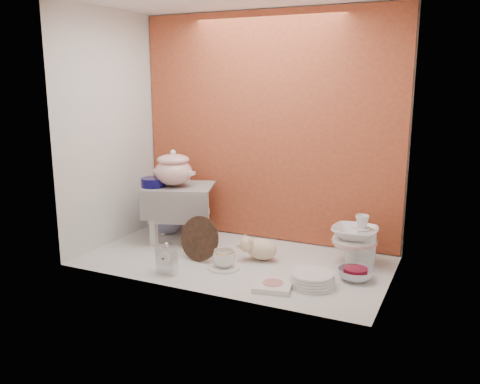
# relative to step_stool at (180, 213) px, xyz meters

# --- Properties ---
(ground) EXTENTS (1.80, 1.80, 0.00)m
(ground) POSITION_rel_step_stool_xyz_m (0.50, -0.19, -0.19)
(ground) COLOR silver
(ground) RESTS_ON ground
(niche_shell) EXTENTS (1.86, 1.03, 1.53)m
(niche_shell) POSITION_rel_step_stool_xyz_m (0.50, -0.01, 0.74)
(niche_shell) COLOR #A8552A
(niche_shell) RESTS_ON ground
(step_stool) EXTENTS (0.54, 0.50, 0.38)m
(step_stool) POSITION_rel_step_stool_xyz_m (0.00, 0.00, 0.00)
(step_stool) COLOR silver
(step_stool) RESTS_ON ground
(soup_tureen) EXTENTS (0.35, 0.35, 0.24)m
(soup_tureen) POSITION_rel_step_stool_xyz_m (-0.02, -0.04, 0.31)
(soup_tureen) COLOR white
(soup_tureen) RESTS_ON step_stool
(cobalt_bowl) EXTENTS (0.17, 0.17, 0.06)m
(cobalt_bowl) POSITION_rel_step_stool_xyz_m (-0.13, -0.10, 0.22)
(cobalt_bowl) COLOR #0C0947
(cobalt_bowl) RESTS_ON step_stool
(floral_platter) EXTENTS (0.44, 0.15, 0.44)m
(floral_platter) POSITION_rel_step_stool_xyz_m (-0.17, 0.19, 0.03)
(floral_platter) COLOR white
(floral_platter) RESTS_ON ground
(blue_white_vase) EXTENTS (0.32, 0.32, 0.27)m
(blue_white_vase) POSITION_rel_step_stool_xyz_m (-0.19, 0.13, -0.06)
(blue_white_vase) COLOR white
(blue_white_vase) RESTS_ON ground
(lacquer_tray) EXTENTS (0.28, 0.12, 0.27)m
(lacquer_tray) POSITION_rel_step_stool_xyz_m (0.30, -0.27, -0.06)
(lacquer_tray) COLOR black
(lacquer_tray) RESTS_ON ground
(mantel_clock) EXTENTS (0.13, 0.05, 0.18)m
(mantel_clock) POSITION_rel_step_stool_xyz_m (0.25, -0.55, -0.10)
(mantel_clock) COLOR silver
(mantel_clock) RESTS_ON ground
(plush_pig) EXTENTS (0.26, 0.20, 0.14)m
(plush_pig) POSITION_rel_step_stool_xyz_m (0.64, -0.12, -0.12)
(plush_pig) COLOR beige
(plush_pig) RESTS_ON ground
(teacup_saucer) EXTENTS (0.18, 0.18, 0.01)m
(teacup_saucer) POSITION_rel_step_stool_xyz_m (0.50, -0.34, -0.18)
(teacup_saucer) COLOR white
(teacup_saucer) RESTS_ON ground
(gold_rim_teacup) EXTENTS (0.13, 0.13, 0.10)m
(gold_rim_teacup) POSITION_rel_step_stool_xyz_m (0.50, -0.34, -0.13)
(gold_rim_teacup) COLOR white
(gold_rim_teacup) RESTS_ON teacup_saucer
(lattice_dish) EXTENTS (0.23, 0.23, 0.03)m
(lattice_dish) POSITION_rel_step_stool_xyz_m (0.86, -0.48, -0.18)
(lattice_dish) COLOR white
(lattice_dish) RESTS_ON ground
(dinner_plate_stack) EXTENTS (0.27, 0.27, 0.07)m
(dinner_plate_stack) POSITION_rel_step_stool_xyz_m (1.03, -0.36, -0.15)
(dinner_plate_stack) COLOR white
(dinner_plate_stack) RESTS_ON ground
(crystal_bowl) EXTENTS (0.22, 0.22, 0.06)m
(crystal_bowl) POSITION_rel_step_stool_xyz_m (1.22, -0.19, -0.16)
(crystal_bowl) COLOR silver
(crystal_bowl) RESTS_ON ground
(clear_glass_vase) EXTENTS (0.13, 0.13, 0.22)m
(clear_glass_vase) POSITION_rel_step_stool_xyz_m (1.23, 0.04, -0.08)
(clear_glass_vase) COLOR silver
(clear_glass_vase) RESTS_ON ground
(porcelain_tower) EXTENTS (0.30, 0.30, 0.30)m
(porcelain_tower) POSITION_rel_step_stool_xyz_m (1.16, 0.05, -0.04)
(porcelain_tower) COLOR white
(porcelain_tower) RESTS_ON ground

